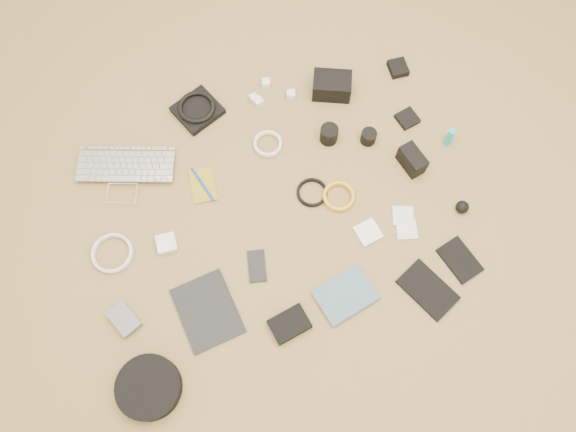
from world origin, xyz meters
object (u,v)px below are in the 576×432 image
object	(u,v)px
laptop	(125,178)
tablet	(207,311)
headphone_case	(149,387)
dslr_camera	(332,86)
phone	(257,266)
paperback	(357,313)

from	to	relation	value
laptop	tablet	distance (m)	0.59
laptop	headphone_case	bearing A→B (deg)	-77.25
dslr_camera	tablet	distance (m)	0.98
dslr_camera	tablet	xyz separation A→B (m)	(-0.70, -0.68, -0.04)
dslr_camera	laptop	bearing A→B (deg)	-149.20
headphone_case	phone	bearing A→B (deg)	31.71
headphone_case	dslr_camera	bearing A→B (deg)	42.47
paperback	headphone_case	bearing A→B (deg)	78.41
laptop	tablet	world-z (taller)	laptop
dslr_camera	phone	distance (m)	0.77
dslr_camera	phone	size ratio (longest dim) A/B	1.28
headphone_case	paperback	world-z (taller)	headphone_case
dslr_camera	paperback	bearing A→B (deg)	-81.48
laptop	headphone_case	xyz separation A→B (m)	(-0.09, -0.75, 0.01)
headphone_case	paperback	xyz separation A→B (m)	(0.72, 0.01, -0.02)
tablet	paperback	xyz separation A→B (m)	(0.48, -0.17, 0.00)
phone	paperback	xyz separation A→B (m)	(0.27, -0.27, 0.00)
tablet	phone	xyz separation A→B (m)	(0.21, 0.10, -0.00)
phone	headphone_case	xyz separation A→B (m)	(-0.45, -0.28, 0.02)
dslr_camera	phone	world-z (taller)	dslr_camera
laptop	phone	distance (m)	0.59
headphone_case	paperback	size ratio (longest dim) A/B	1.08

